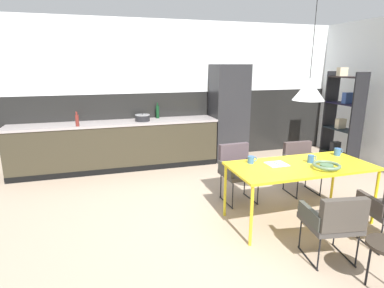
# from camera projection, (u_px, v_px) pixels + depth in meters

# --- Properties ---
(ground_plane) EXTENTS (8.99, 8.99, 0.00)m
(ground_plane) POSITION_uv_depth(u_px,v_px,m) (253.00, 228.00, 3.81)
(ground_plane) COLOR tan
(back_wall_splashback_dark) EXTENTS (6.92, 0.12, 1.39)m
(back_wall_splashback_dark) POSITION_uv_depth(u_px,v_px,m) (184.00, 125.00, 6.57)
(back_wall_splashback_dark) COLOR black
(back_wall_splashback_dark) RESTS_ON ground
(back_wall_panel_upper) EXTENTS (6.92, 0.12, 1.39)m
(back_wall_panel_upper) POSITION_uv_depth(u_px,v_px,m) (184.00, 57.00, 6.22)
(back_wall_panel_upper) COLOR silver
(back_wall_panel_upper) RESTS_ON back_wall_splashback_dark
(kitchen_counter) EXTENTS (3.82, 0.63, 0.90)m
(kitchen_counter) POSITION_uv_depth(u_px,v_px,m) (118.00, 145.00, 5.90)
(kitchen_counter) COLOR #312C1F
(kitchen_counter) RESTS_ON ground
(refrigerator_column) EXTENTS (0.69, 0.60, 1.95)m
(refrigerator_column) POSITION_uv_depth(u_px,v_px,m) (229.00, 113.00, 6.41)
(refrigerator_column) COLOR #232326
(refrigerator_column) RESTS_ON ground
(dining_table) EXTENTS (1.77, 0.81, 0.74)m
(dining_table) POSITION_uv_depth(u_px,v_px,m) (301.00, 168.00, 3.85)
(dining_table) COLOR yellow
(dining_table) RESTS_ON ground
(armchair_far_side) EXTENTS (0.51, 0.50, 0.82)m
(armchair_far_side) POSITION_uv_depth(u_px,v_px,m) (237.00, 166.00, 4.50)
(armchair_far_side) COLOR #3E3B38
(armchair_far_side) RESTS_ON ground
(armchair_by_stool) EXTENTS (0.55, 0.54, 0.74)m
(armchair_by_stool) POSITION_uv_depth(u_px,v_px,m) (335.00, 219.00, 3.05)
(armchair_by_stool) COLOR #3E3B38
(armchair_by_stool) RESTS_ON ground
(armchair_facing_counter) EXTENTS (0.51, 0.49, 0.77)m
(armchair_facing_counter) POSITION_uv_depth(u_px,v_px,m) (301.00, 160.00, 4.80)
(armchair_facing_counter) COLOR #3E3B38
(armchair_facing_counter) RESTS_ON ground
(fruit_bowl) EXTENTS (0.32, 0.32, 0.07)m
(fruit_bowl) POSITION_uv_depth(u_px,v_px,m) (327.00, 166.00, 3.68)
(fruit_bowl) COLOR #4C704C
(fruit_bowl) RESTS_ON dining_table
(open_book) EXTENTS (0.25, 0.22, 0.02)m
(open_book) POSITION_uv_depth(u_px,v_px,m) (277.00, 164.00, 3.86)
(open_book) COLOR white
(open_book) RESTS_ON dining_table
(mug_glass_clear) EXTENTS (0.13, 0.09, 0.10)m
(mug_glass_clear) POSITION_uv_depth(u_px,v_px,m) (338.00, 152.00, 4.24)
(mug_glass_clear) COLOR #335B93
(mug_glass_clear) RESTS_ON dining_table
(mug_dark_espresso) EXTENTS (0.12, 0.08, 0.09)m
(mug_dark_espresso) POSITION_uv_depth(u_px,v_px,m) (251.00, 160.00, 3.90)
(mug_dark_espresso) COLOR #335B93
(mug_dark_espresso) RESTS_ON dining_table
(mug_wide_latte) EXTENTS (0.12, 0.08, 0.10)m
(mug_wide_latte) POSITION_uv_depth(u_px,v_px,m) (311.00, 159.00, 3.92)
(mug_wide_latte) COLOR #335B93
(mug_wide_latte) RESTS_ON dining_table
(cooking_pot) EXTENTS (0.28, 0.28, 0.15)m
(cooking_pot) POSITION_uv_depth(u_px,v_px,m) (143.00, 118.00, 5.88)
(cooking_pot) COLOR black
(cooking_pot) RESTS_ON kitchen_counter
(bottle_vinegar_dark) EXTENTS (0.06, 0.06, 0.25)m
(bottle_vinegar_dark) POSITION_uv_depth(u_px,v_px,m) (77.00, 120.00, 5.37)
(bottle_vinegar_dark) COLOR maroon
(bottle_vinegar_dark) RESTS_ON kitchen_counter
(bottle_wine_green) EXTENTS (0.07, 0.07, 0.31)m
(bottle_wine_green) POSITION_uv_depth(u_px,v_px,m) (158.00, 112.00, 6.17)
(bottle_wine_green) COLOR #0F3319
(bottle_wine_green) RESTS_ON kitchen_counter
(open_shelf_unit) EXTENTS (0.30, 0.73, 1.89)m
(open_shelf_unit) POSITION_uv_depth(u_px,v_px,m) (342.00, 118.00, 5.92)
(open_shelf_unit) COLOR black
(open_shelf_unit) RESTS_ON ground
(pendant_lamp_over_table_near) EXTENTS (0.37, 0.37, 1.20)m
(pendant_lamp_over_table_near) POSITION_uv_depth(u_px,v_px,m) (309.00, 90.00, 3.59)
(pendant_lamp_over_table_near) COLOR black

